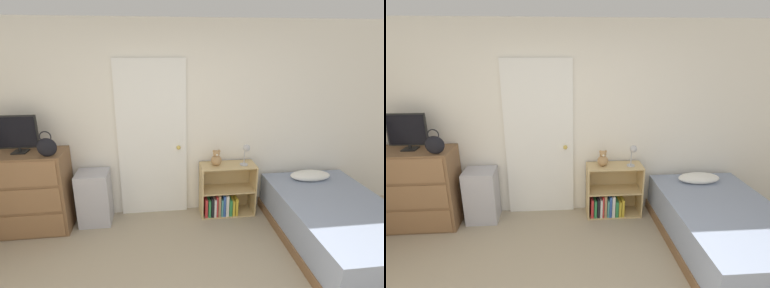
# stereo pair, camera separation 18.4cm
# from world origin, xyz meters

# --- Properties ---
(wall_back) EXTENTS (10.00, 0.06, 2.55)m
(wall_back) POSITION_xyz_m (0.00, 2.23, 1.27)
(wall_back) COLOR white
(wall_back) RESTS_ON ground_plane
(door_closed) EXTENTS (0.89, 0.09, 2.09)m
(door_closed) POSITION_xyz_m (-0.29, 2.18, 1.04)
(door_closed) COLOR white
(door_closed) RESTS_ON ground_plane
(dresser) EXTENTS (0.93, 0.49, 1.02)m
(dresser) POSITION_xyz_m (-1.80, 1.94, 0.51)
(dresser) COLOR brown
(dresser) RESTS_ON ground_plane
(tv) EXTENTS (0.46, 0.16, 0.45)m
(tv) POSITION_xyz_m (-1.84, 1.97, 1.26)
(tv) COLOR black
(tv) RESTS_ON dresser
(handbag) EXTENTS (0.22, 0.10, 0.30)m
(handbag) POSITION_xyz_m (-1.47, 1.79, 1.14)
(handbag) COLOR black
(handbag) RESTS_ON dresser
(storage_bin) EXTENTS (0.40, 0.35, 0.71)m
(storage_bin) POSITION_xyz_m (-1.06, 2.01, 0.35)
(storage_bin) COLOR #ADADB7
(storage_bin) RESTS_ON ground_plane
(bookshelf) EXTENTS (0.74, 0.32, 0.72)m
(bookshelf) POSITION_xyz_m (0.65, 2.02, 0.26)
(bookshelf) COLOR tan
(bookshelf) RESTS_ON ground_plane
(teddy_bear) EXTENTS (0.14, 0.14, 0.22)m
(teddy_bear) POSITION_xyz_m (0.54, 2.02, 0.81)
(teddy_bear) COLOR tan
(teddy_bear) RESTS_ON bookshelf
(desk_lamp) EXTENTS (0.12, 0.12, 0.29)m
(desk_lamp) POSITION_xyz_m (0.92, 1.98, 0.93)
(desk_lamp) COLOR #B2B2B7
(desk_lamp) RESTS_ON bookshelf
(bed) EXTENTS (1.22, 1.99, 0.62)m
(bed) POSITION_xyz_m (1.81, 1.20, 0.25)
(bed) COLOR brown
(bed) RESTS_ON ground_plane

